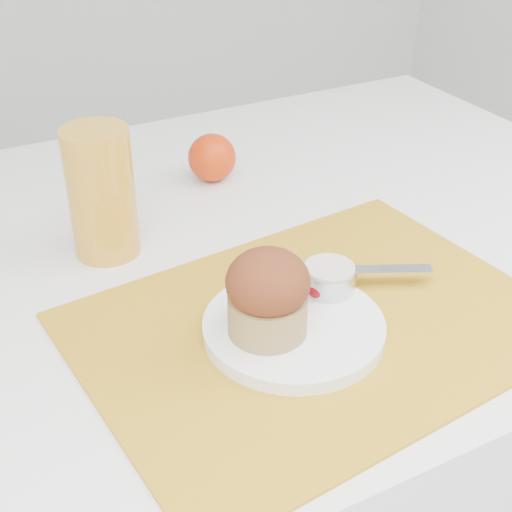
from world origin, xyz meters
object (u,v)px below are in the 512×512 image
plate (294,327)px  muffin (268,294)px  table (224,455)px  juice_glass (102,193)px  orange (212,158)px

plate → muffin: bearing=-179.6°
table → juice_glass: juice_glass is taller
juice_glass → orange: bearing=31.6°
plate → muffin: 0.06m
table → orange: bearing=66.8°
table → orange: size_ratio=17.95×
plate → muffin: (-0.03, -0.00, 0.05)m
juice_glass → muffin: size_ratio=1.75×
juice_glass → table: bearing=-17.1°
muffin → table: bearing=78.8°
orange → muffin: bearing=-106.6°
muffin → juice_glass: bearing=108.8°
plate → juice_glass: juice_glass is taller
table → muffin: 0.48m
orange → table: bearing=-113.2°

